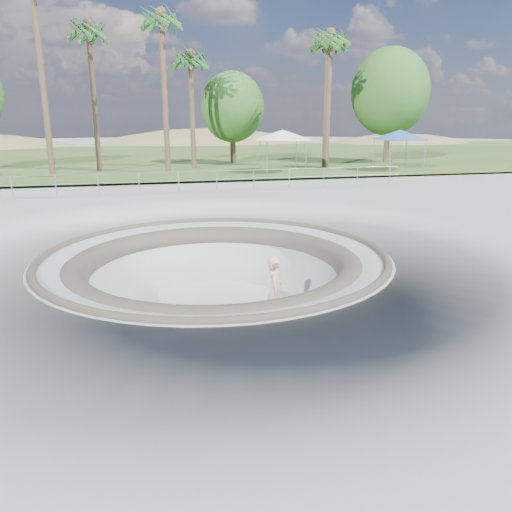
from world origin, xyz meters
The scene contains 16 objects.
ground centered at (0.00, 0.00, 0.00)m, with size 180.00×180.00×0.00m, color #A2A19D.
skate_bowl centered at (0.00, 0.00, -1.83)m, with size 14.00×14.00×4.10m.
grass_strip centered at (0.00, 34.00, 0.22)m, with size 180.00×36.00×0.12m.
distant_hills centered at (3.78, 57.17, -7.02)m, with size 103.20×45.00×28.60m.
safety_railing centered at (0.00, 12.00, 0.69)m, with size 25.00×0.06×1.03m.
skateboard centered at (1.52, -1.26, -1.83)m, with size 0.83×0.49×0.08m.
skater centered at (1.52, -1.26, -0.82)m, with size 0.73×0.48×2.00m, color #E1A992.
canopy_white centered at (7.51, 18.55, 2.71)m, with size 5.50×5.50×2.78m.
canopy_blue centered at (15.80, 18.00, 2.67)m, with size 5.41×5.41×2.73m.
palm_b centered at (-4.53, 21.96, 8.97)m, with size 2.60×2.60×10.17m.
palm_c centered at (-0.02, 19.78, 9.43)m, with size 2.60×2.60×10.67m.
palm_d centered at (2.03, 22.75, 7.61)m, with size 2.60×2.60×8.70m.
palm_e centered at (11.44, 20.58, 8.85)m, with size 2.60×2.60×10.04m.
palm_f centered at (11.39, 20.82, 8.66)m, with size 2.60×2.60×9.83m.
bushy_tree_mid centered at (5.50, 25.66, 4.58)m, with size 4.93×4.48×7.11m.
bushy_tree_right centered at (17.86, 23.76, 5.75)m, with size 6.23×5.67×8.99m.
Camera 1 is at (-2.10, -14.13, 3.98)m, focal length 35.00 mm.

